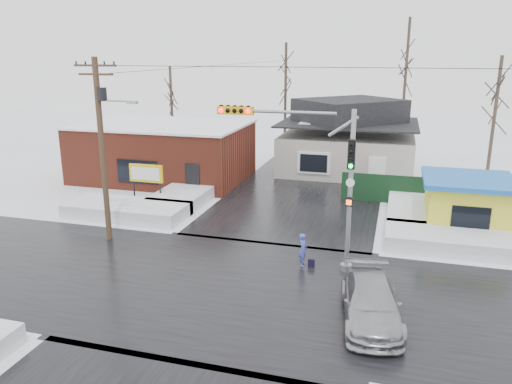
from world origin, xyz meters
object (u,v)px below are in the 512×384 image
(traffic_signal, at_px, (313,167))
(utility_pole, at_px, (103,140))
(pedestrian, at_px, (303,250))
(marquee_sign, at_px, (146,175))
(car, at_px, (371,303))
(kiosk, at_px, (466,204))

(traffic_signal, bearing_deg, utility_pole, 177.05)
(traffic_signal, distance_m, pedestrian, 3.81)
(pedestrian, bearing_deg, utility_pole, 75.30)
(marquee_sign, distance_m, car, 17.77)
(traffic_signal, bearing_deg, kiosk, 44.84)
(marquee_sign, xyz_separation_m, pedestrian, (11.08, -6.50, -1.17))
(traffic_signal, distance_m, marquee_sign, 13.42)
(traffic_signal, xyz_separation_m, utility_pole, (-10.36, 0.53, 0.57))
(marquee_sign, bearing_deg, utility_pole, -79.87)
(kiosk, distance_m, car, 11.81)
(utility_pole, bearing_deg, traffic_signal, -2.95)
(utility_pole, distance_m, marquee_sign, 6.87)
(traffic_signal, height_order, utility_pole, utility_pole)
(pedestrian, relative_size, car, 0.31)
(utility_pole, height_order, car, utility_pole)
(traffic_signal, xyz_separation_m, kiosk, (7.07, 7.03, -3.08))
(utility_pole, distance_m, pedestrian, 10.93)
(traffic_signal, xyz_separation_m, marquee_sign, (-11.43, 6.53, -2.62))
(traffic_signal, relative_size, utility_pole, 0.78)
(traffic_signal, bearing_deg, marquee_sign, 150.28)
(utility_pole, height_order, marquee_sign, utility_pole)
(kiosk, bearing_deg, car, -110.98)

